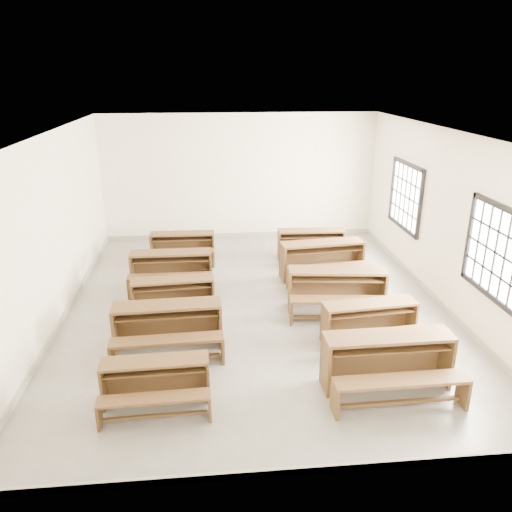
{
  "coord_description": "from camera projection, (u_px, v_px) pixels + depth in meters",
  "views": [
    {
      "loc": [
        -0.83,
        -8.46,
        4.16
      ],
      "look_at": [
        0.0,
        0.0,
        1.0
      ],
      "focal_mm": 35.0,
      "sensor_mm": 36.0,
      "label": 1
    }
  ],
  "objects": [
    {
      "name": "desk_set_3",
      "position": [
        171.0,
        267.0,
        10.11
      ],
      "size": [
        1.64,
        0.86,
        0.74
      ],
      "rotation": [
        0.0,
        0.0,
        -0.01
      ],
      "color": "brown",
      "rests_on": "ground"
    },
    {
      "name": "desk_set_6",
      "position": [
        370.0,
        320.0,
        8.02
      ],
      "size": [
        1.59,
        0.94,
        0.69
      ],
      "rotation": [
        0.0,
        0.0,
        0.1
      ],
      "color": "brown",
      "rests_on": "ground"
    },
    {
      "name": "desk_set_4",
      "position": [
        183.0,
        245.0,
        11.54
      ],
      "size": [
        1.48,
        0.79,
        0.66
      ],
      "rotation": [
        0.0,
        0.0,
        -0.02
      ],
      "color": "brown",
      "rests_on": "ground"
    },
    {
      "name": "desk_set_0",
      "position": [
        156.0,
        379.0,
        6.53
      ],
      "size": [
        1.42,
        0.77,
        0.63
      ],
      "rotation": [
        0.0,
        0.0,
        0.03
      ],
      "color": "brown",
      "rests_on": "ground"
    },
    {
      "name": "desk_set_7",
      "position": [
        337.0,
        287.0,
        9.07
      ],
      "size": [
        1.85,
        1.11,
        0.79
      ],
      "rotation": [
        0.0,
        0.0,
        -0.11
      ],
      "color": "brown",
      "rests_on": "ground"
    },
    {
      "name": "desk_set_8",
      "position": [
        323.0,
        258.0,
        10.53
      ],
      "size": [
        1.84,
        1.09,
        0.79
      ],
      "rotation": [
        0.0,
        0.0,
        0.1
      ],
      "color": "brown",
      "rests_on": "ground"
    },
    {
      "name": "desk_set_5",
      "position": [
        388.0,
        359.0,
        6.82
      ],
      "size": [
        1.78,
        0.94,
        0.8
      ],
      "rotation": [
        0.0,
        0.0,
        0.01
      ],
      "color": "brown",
      "rests_on": "ground"
    },
    {
      "name": "room",
      "position": [
        261.0,
        194.0,
        8.68
      ],
      "size": [
        8.5,
        8.5,
        3.2
      ],
      "color": "gray",
      "rests_on": "ground"
    },
    {
      "name": "desk_set_1",
      "position": [
        168.0,
        324.0,
        7.8
      ],
      "size": [
        1.72,
        0.94,
        0.76
      ],
      "rotation": [
        0.0,
        0.0,
        0.04
      ],
      "color": "brown",
      "rests_on": "ground"
    },
    {
      "name": "desk_set_9",
      "position": [
        311.0,
        242.0,
        11.65
      ],
      "size": [
        1.56,
        0.85,
        0.69
      ],
      "rotation": [
        0.0,
        0.0,
        -0.04
      ],
      "color": "brown",
      "rests_on": "ground"
    },
    {
      "name": "desk_set_2",
      "position": [
        173.0,
        294.0,
        8.98
      ],
      "size": [
        1.53,
        0.87,
        0.67
      ],
      "rotation": [
        0.0,
        0.0,
        0.07
      ],
      "color": "brown",
      "rests_on": "ground"
    }
  ]
}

